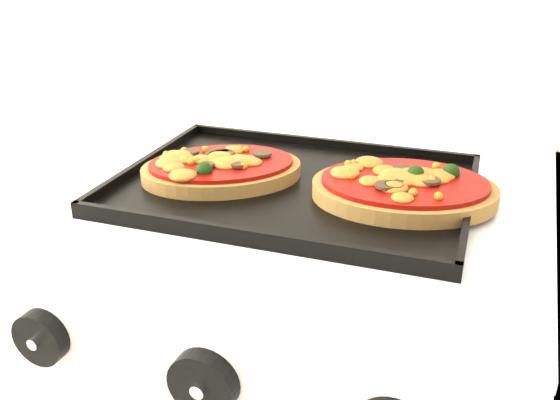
% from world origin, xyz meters
% --- Properties ---
extents(control_panel, '(0.60, 0.02, 0.09)m').
position_xyz_m(control_panel, '(0.01, 1.39, 0.85)').
color(control_panel, white).
rests_on(control_panel, stove).
extents(knob_left, '(0.06, 0.02, 0.06)m').
position_xyz_m(knob_left, '(-0.16, 1.37, 0.85)').
color(knob_left, black).
rests_on(knob_left, control_panel).
extents(knob_center, '(0.06, 0.02, 0.06)m').
position_xyz_m(knob_center, '(0.02, 1.37, 0.85)').
color(knob_center, black).
rests_on(knob_center, control_panel).
extents(baking_tray, '(0.45, 0.34, 0.02)m').
position_xyz_m(baking_tray, '(-0.01, 1.68, 0.92)').
color(baking_tray, black).
rests_on(baking_tray, stove).
extents(pizza_left, '(0.25, 0.24, 0.03)m').
position_xyz_m(pizza_left, '(-0.11, 1.66, 0.94)').
color(pizza_left, olive).
rests_on(pizza_left, baking_tray).
extents(pizza_right, '(0.26, 0.22, 0.03)m').
position_xyz_m(pizza_right, '(0.13, 1.69, 0.94)').
color(pizza_right, olive).
rests_on(pizza_right, baking_tray).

